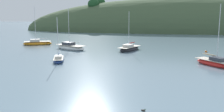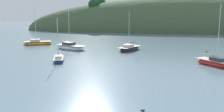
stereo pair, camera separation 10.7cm
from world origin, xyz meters
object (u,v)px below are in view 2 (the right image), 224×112
(sailboat_white_near, at_px, (71,47))
(mooring_buoy_outer, at_px, (206,52))
(sailboat_blue_center, at_px, (59,59))
(sailboat_teal_outer, at_px, (215,63))
(sailboat_cream_ketch, at_px, (130,49))
(duck_lead, at_px, (143,110))
(sailboat_yellow_far, at_px, (38,43))

(sailboat_white_near, distance_m, mooring_buoy_outer, 28.52)
(sailboat_blue_center, relative_size, mooring_buoy_outer, 13.66)
(sailboat_teal_outer, distance_m, sailboat_blue_center, 24.64)
(sailboat_cream_ketch, bearing_deg, duck_lead, -84.35)
(sailboat_teal_outer, bearing_deg, mooring_buoy_outer, 82.54)
(sailboat_teal_outer, height_order, sailboat_cream_ketch, sailboat_teal_outer)
(sailboat_yellow_far, relative_size, duck_lead, 22.93)
(sailboat_teal_outer, xyz_separation_m, sailboat_blue_center, (-24.64, -0.00, -0.08))
(mooring_buoy_outer, bearing_deg, duck_lead, -110.68)
(sailboat_blue_center, distance_m, mooring_buoy_outer, 29.58)
(sailboat_white_near, distance_m, duck_lead, 36.74)
(sailboat_blue_center, xyz_separation_m, duck_lead, (14.03, -19.36, -0.28))
(sailboat_yellow_far, bearing_deg, duck_lead, -55.98)
(sailboat_yellow_far, bearing_deg, sailboat_white_near, -32.22)
(mooring_buoy_outer, distance_m, duck_lead, 34.98)
(sailboat_white_near, relative_size, mooring_buoy_outer, 17.26)
(sailboat_cream_ketch, distance_m, sailboat_blue_center, 17.34)
(sailboat_teal_outer, height_order, duck_lead, sailboat_teal_outer)
(sailboat_white_near, height_order, mooring_buoy_outer, sailboat_white_near)
(sailboat_blue_center, distance_m, duck_lead, 23.91)
(duck_lead, bearing_deg, sailboat_cream_ketch, 95.65)
(sailboat_cream_ketch, xyz_separation_m, sailboat_blue_center, (-10.77, -13.58, -0.08))
(sailboat_blue_center, xyz_separation_m, mooring_buoy_outer, (26.38, 13.37, -0.21))
(duck_lead, bearing_deg, mooring_buoy_outer, 69.32)
(sailboat_teal_outer, bearing_deg, duck_lead, -118.71)
(sailboat_cream_ketch, xyz_separation_m, duck_lead, (3.26, -32.94, -0.36))
(sailboat_white_near, xyz_separation_m, sailboat_yellow_far, (-10.62, 6.69, -0.04))
(sailboat_white_near, xyz_separation_m, sailboat_blue_center, (2.13, -13.63, -0.13))
(sailboat_yellow_far, xyz_separation_m, duck_lead, (26.78, -39.68, -0.37))
(mooring_buoy_outer, xyz_separation_m, duck_lead, (-12.35, -32.72, -0.07))
(mooring_buoy_outer, bearing_deg, sailboat_white_near, 179.48)
(sailboat_cream_ketch, height_order, duck_lead, sailboat_cream_ketch)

